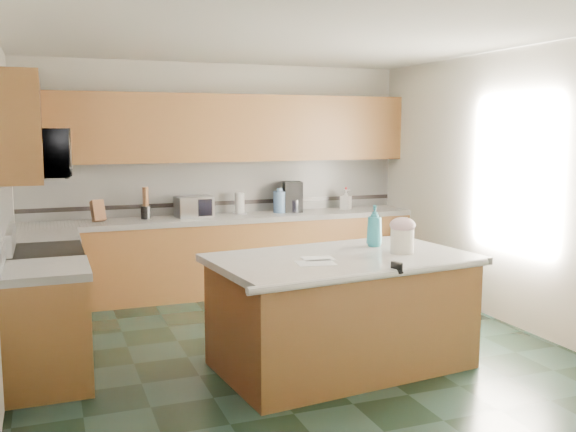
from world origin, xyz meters
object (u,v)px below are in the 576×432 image
island_base (341,315)px  soap_bottle_island (375,226)px  knife_block (98,211)px  coffee_maker (293,197)px  island_top (342,259)px  toaster_oven (194,207)px  treat_jar (402,241)px

island_base → soap_bottle_island: 0.85m
knife_block → coffee_maker: coffee_maker is taller
island_top → toaster_oven: toaster_oven is taller
soap_bottle_island → coffee_maker: 2.45m
soap_bottle_island → treat_jar: bearing=-55.6°
island_top → treat_jar: 0.53m
toaster_oven → island_base: bearing=-82.2°
coffee_maker → island_top: bearing=-91.0°
knife_block → toaster_oven: 1.07m
treat_jar → coffee_maker: (0.12, 2.79, 0.09)m
treat_jar → toaster_oven: size_ratio=0.49×
island_top → toaster_oven: bearing=96.5°
soap_bottle_island → coffee_maker: size_ratio=0.96×
island_base → toaster_oven: size_ratio=4.79×
knife_block → toaster_oven: size_ratio=0.57×
treat_jar → toaster_oven: toaster_oven is taller
soap_bottle_island → knife_block: (-2.12, 2.41, -0.06)m
island_base → treat_jar: bearing=-14.4°
island_base → island_top: bearing=173.7°
island_base → knife_block: size_ratio=8.35×
knife_block → coffee_maker: (2.31, 0.03, 0.07)m
treat_jar → coffee_maker: coffee_maker is taller
island_top → coffee_maker: 2.80m
island_base → soap_bottle_island: (0.44, 0.28, 0.67)m
island_base → toaster_oven: 2.82m
knife_block → soap_bottle_island: bearing=-63.8°
soap_bottle_island → toaster_oven: (-1.05, 2.41, -0.06)m
treat_jar → toaster_oven: 2.98m
island_base → soap_bottle_island: soap_bottle_island is taller
island_top → knife_block: size_ratio=8.78×
island_base → coffee_maker: coffee_maker is taller
treat_jar → soap_bottle_island: bearing=108.4°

